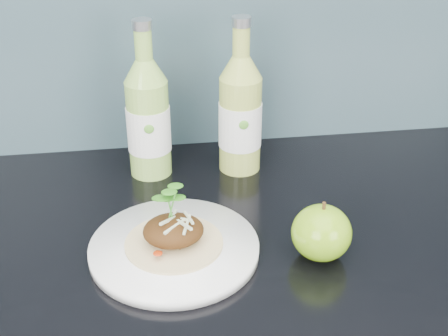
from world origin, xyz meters
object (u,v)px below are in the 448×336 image
Objects in this scene: dinner_plate at (174,249)px; cider_bottle_right at (240,114)px; cider_bottle_left at (148,118)px; green_apple at (321,233)px.

cider_bottle_right is at bearing 60.55° from dinner_plate.
dinner_plate is 0.26m from cider_bottle_left.
dinner_plate is at bearing -70.53° from cider_bottle_left.
cider_bottle_right is (0.16, -0.01, 0.00)m from cider_bottle_left.
cider_bottle_left is 0.16m from cider_bottle_right.
cider_bottle_left reaches higher than dinner_plate.
green_apple is at bearing -71.22° from cider_bottle_right.
cider_bottle_left is at bearing 129.54° from green_apple.
cider_bottle_left is at bearing 95.50° from dinner_plate.
cider_bottle_right reaches higher than dinner_plate.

